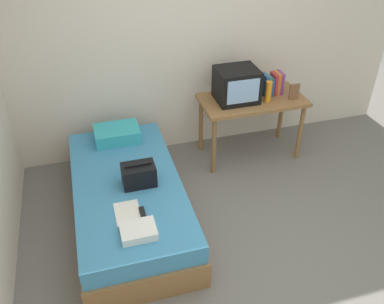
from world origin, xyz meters
name	(u,v)px	position (x,y,z in m)	size (l,w,h in m)	color
ground_plane	(248,259)	(0.00, 0.00, 0.00)	(8.00, 8.00, 0.00)	slate
wall_back	(186,40)	(0.00, 2.00, 1.30)	(5.20, 0.10, 2.60)	beige
bed	(129,200)	(-0.90, 0.81, 0.22)	(1.00, 2.00, 0.45)	olive
desk	(252,106)	(0.63, 1.52, 0.64)	(1.16, 0.60, 0.73)	olive
tv	(237,85)	(0.44, 1.55, 0.91)	(0.44, 0.39, 0.36)	black
water_bottle	(268,92)	(0.76, 1.42, 0.85)	(0.07, 0.07, 0.23)	orange
book_row	(272,84)	(0.88, 1.59, 0.85)	(0.22, 0.17, 0.25)	#2D5699
picture_frame	(294,92)	(1.05, 1.39, 0.82)	(0.11, 0.02, 0.18)	brown
pillow	(117,134)	(-0.89, 1.55, 0.52)	(0.46, 0.33, 0.14)	#33A8B7
handbag	(139,175)	(-0.79, 0.74, 0.55)	(0.30, 0.20, 0.22)	black
magazine	(128,213)	(-0.96, 0.38, 0.46)	(0.21, 0.29, 0.01)	white
remote_dark	(143,213)	(-0.84, 0.33, 0.46)	(0.04, 0.16, 0.02)	black
folded_towel	(138,231)	(-0.91, 0.12, 0.49)	(0.28, 0.22, 0.07)	white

